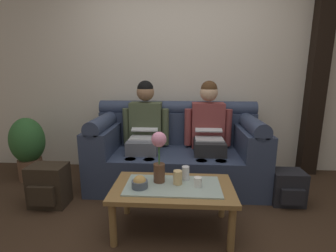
{
  "coord_description": "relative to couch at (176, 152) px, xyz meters",
  "views": [
    {
      "loc": [
        0.08,
        -1.63,
        1.31
      ],
      "look_at": [
        -0.09,
        0.95,
        0.75
      ],
      "focal_mm": 26.07,
      "sensor_mm": 36.0,
      "label": 1
    }
  ],
  "objects": [
    {
      "name": "snack_bowl",
      "position": [
        -0.26,
        -1.01,
        0.07
      ],
      "size": [
        0.13,
        0.13,
        0.11
      ],
      "color": "#4C5666",
      "rests_on": "coffee_table"
    },
    {
      "name": "back_wall_patterned",
      "position": [
        0.0,
        0.53,
        1.07
      ],
      "size": [
        6.0,
        0.12,
        2.9
      ],
      "primitive_type": "cube",
      "color": "beige",
      "rests_on": "ground_plane"
    },
    {
      "name": "cup_far_center",
      "position": [
        0.1,
        -0.83,
        0.09
      ],
      "size": [
        0.06,
        0.06,
        0.12
      ],
      "primitive_type": "cylinder",
      "color": "silver",
      "rests_on": "coffee_table"
    },
    {
      "name": "person_left",
      "position": [
        -0.37,
        -0.0,
        0.28
      ],
      "size": [
        0.56,
        0.67,
        1.22
      ],
      "color": "#595B66",
      "rests_on": "ground_plane"
    },
    {
      "name": "cup_near_left",
      "position": [
        0.2,
        -0.96,
        0.07
      ],
      "size": [
        0.06,
        0.06,
        0.08
      ],
      "primitive_type": "cylinder",
      "color": "white",
      "rests_on": "coffee_table"
    },
    {
      "name": "timber_pillar",
      "position": [
        1.73,
        0.41,
        1.07
      ],
      "size": [
        0.2,
        0.2,
        2.9
      ],
      "primitive_type": "cube",
      "color": "black",
      "rests_on": "ground_plane"
    },
    {
      "name": "backpack_right",
      "position": [
        1.14,
        -0.44,
        -0.21
      ],
      "size": [
        0.31,
        0.29,
        0.35
      ],
      "color": "black",
      "rests_on": "ground_plane"
    },
    {
      "name": "backpack_left",
      "position": [
        -1.25,
        -0.63,
        -0.17
      ],
      "size": [
        0.36,
        0.29,
        0.42
      ],
      "color": "#2D2319",
      "rests_on": "ground_plane"
    },
    {
      "name": "cup_near_right",
      "position": [
        0.04,
        -0.92,
        0.09
      ],
      "size": [
        0.07,
        0.07,
        0.11
      ],
      "primitive_type": "cylinder",
      "color": "#DBB77A",
      "rests_on": "coffee_table"
    },
    {
      "name": "flower_vase",
      "position": [
        -0.12,
        -0.89,
        0.28
      ],
      "size": [
        0.13,
        0.13,
        0.43
      ],
      "color": "brown",
      "rests_on": "coffee_table"
    },
    {
      "name": "ground_plane",
      "position": [
        0.0,
        -1.17,
        -0.38
      ],
      "size": [
        14.0,
        14.0,
        0.0
      ],
      "primitive_type": "plane",
      "color": "#382619"
    },
    {
      "name": "potted_plant",
      "position": [
        -1.83,
        -0.03,
        0.06
      ],
      "size": [
        0.4,
        0.4,
        0.78
      ],
      "color": "brown",
      "rests_on": "ground_plane"
    },
    {
      "name": "person_right",
      "position": [
        0.37,
        -0.0,
        0.28
      ],
      "size": [
        0.56,
        0.67,
        1.22
      ],
      "color": "#232326",
      "rests_on": "ground_plane"
    },
    {
      "name": "couch",
      "position": [
        0.0,
        0.0,
        0.0
      ],
      "size": [
        1.96,
        0.88,
        0.96
      ],
      "color": "#2D3851",
      "rests_on": "ground_plane"
    },
    {
      "name": "coffee_table",
      "position": [
        0.0,
        -0.95,
        -0.03
      ],
      "size": [
        0.99,
        0.55,
        0.41
      ],
      "color": "olive",
      "rests_on": "ground_plane"
    }
  ]
}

